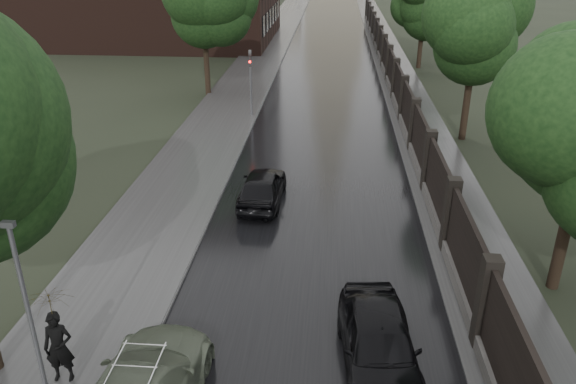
{
  "coord_description": "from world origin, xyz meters",
  "views": [
    {
      "loc": [
        0.51,
        -7.24,
        9.9
      ],
      "look_at": [
        -0.98,
        11.11,
        1.5
      ],
      "focal_mm": 35.0,
      "sensor_mm": 36.0,
      "label": 1
    }
  ],
  "objects": [
    {
      "name": "pedestrian_umbrella",
      "position": [
        -5.72,
        2.77,
        2.12
      ],
      "size": [
        1.23,
        1.25,
        2.95
      ],
      "rotation": [
        0.0,
        0.0,
        0.13
      ],
      "color": "black",
      "rests_on": "sidewalk_left"
    },
    {
      "name": "traffic_light",
      "position": [
        -4.3,
        24.99,
        2.4
      ],
      "size": [
        0.16,
        0.32,
        4.0
      ],
      "color": "#59595E",
      "rests_on": "ground"
    },
    {
      "name": "tree_right_b",
      "position": [
        7.5,
        22.0,
        4.95
      ],
      "size": [
        4.08,
        4.08,
        7.01
      ],
      "color": "black",
      "rests_on": "ground"
    },
    {
      "name": "tree_left_far",
      "position": [
        -8.0,
        30.0,
        5.24
      ],
      "size": [
        4.25,
        4.25,
        7.39
      ],
      "color": "black",
      "rests_on": "ground"
    },
    {
      "name": "lamp_post",
      "position": [
        -5.4,
        1.5,
        2.67
      ],
      "size": [
        0.25,
        0.12,
        5.11
      ],
      "color": "#59595E",
      "rests_on": "ground"
    },
    {
      "name": "fence_right",
      "position": [
        4.6,
        32.01,
        1.01
      ],
      "size": [
        0.45,
        75.72,
        2.7
      ],
      "color": "#383533",
      "rests_on": "ground"
    },
    {
      "name": "car_right_near",
      "position": [
        1.86,
        3.91,
        0.78
      ],
      "size": [
        2.19,
        4.69,
        1.56
      ],
      "primitive_type": "imported",
      "rotation": [
        0.0,
        0.0,
        0.08
      ],
      "color": "black",
      "rests_on": "ground"
    },
    {
      "name": "hatchback_left",
      "position": [
        -2.2,
        13.26,
        0.7
      ],
      "size": [
        1.78,
        4.17,
        1.41
      ],
      "primitive_type": "imported",
      "rotation": [
        0.0,
        0.0,
        3.11
      ],
      "color": "black",
      "rests_on": "ground"
    },
    {
      "name": "tree_right_c",
      "position": [
        7.5,
        40.0,
        4.95
      ],
      "size": [
        4.08,
        4.08,
        7.01
      ],
      "color": "black",
      "rests_on": "ground"
    }
  ]
}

